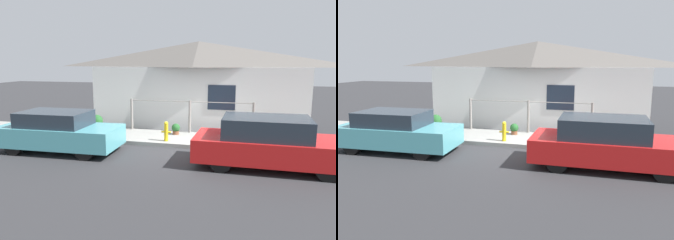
% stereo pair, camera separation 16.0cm
% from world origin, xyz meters
% --- Properties ---
extents(ground_plane, '(60.00, 60.00, 0.00)m').
position_xyz_m(ground_plane, '(0.00, 0.00, 0.00)').
color(ground_plane, '#2D2D30').
extents(sidewalk, '(24.00, 2.08, 0.14)m').
position_xyz_m(sidewalk, '(0.00, 1.04, 0.07)').
color(sidewalk, gray).
rests_on(sidewalk, ground_plane).
extents(house, '(9.45, 2.23, 3.74)m').
position_xyz_m(house, '(0.00, 3.74, 2.98)').
color(house, white).
rests_on(house, ground_plane).
extents(fence, '(4.90, 0.10, 1.26)m').
position_xyz_m(fence, '(0.00, 1.93, 0.83)').
color(fence, gray).
rests_on(fence, sidewalk).
extents(car_left, '(3.93, 1.78, 1.32)m').
position_xyz_m(car_left, '(-3.69, -1.31, 0.66)').
color(car_left, teal).
rests_on(car_left, ground_plane).
extents(car_right, '(4.22, 1.80, 1.41)m').
position_xyz_m(car_right, '(2.84, -1.31, 0.70)').
color(car_right, red).
rests_on(car_right, ground_plane).
extents(fire_hydrant, '(0.33, 0.15, 0.70)m').
position_xyz_m(fire_hydrant, '(-0.54, 0.34, 0.50)').
color(fire_hydrant, yellow).
rests_on(fire_hydrant, sidewalk).
extents(potted_plant_near_hydrant, '(0.32, 0.32, 0.42)m').
position_xyz_m(potted_plant_near_hydrant, '(-0.44, 1.43, 0.36)').
color(potted_plant_near_hydrant, brown).
rests_on(potted_plant_near_hydrant, sidewalk).
extents(potted_plant_by_fence, '(0.50, 0.50, 0.64)m').
position_xyz_m(potted_plant_by_fence, '(-3.70, 1.37, 0.51)').
color(potted_plant_by_fence, '#9E5638').
rests_on(potted_plant_by_fence, sidewalk).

